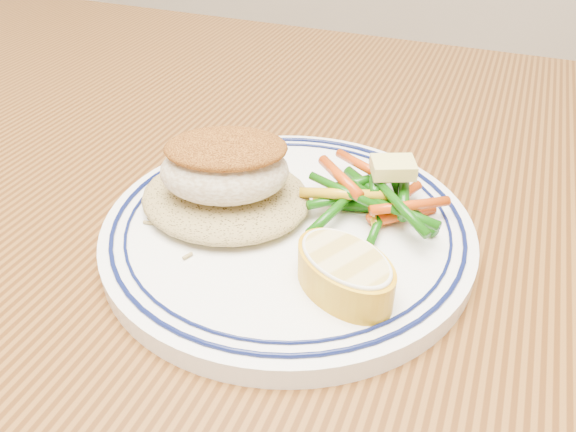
% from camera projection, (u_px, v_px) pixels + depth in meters
% --- Properties ---
extents(dining_table, '(1.50, 0.90, 0.75)m').
position_uv_depth(dining_table, '(252.00, 321.00, 0.46)').
color(dining_table, '#4B290F').
rests_on(dining_table, ground).
extents(plate, '(0.25, 0.25, 0.02)m').
position_uv_depth(plate, '(288.00, 228.00, 0.39)').
color(plate, white).
rests_on(plate, dining_table).
extents(rice_pilaf, '(0.12, 0.11, 0.02)m').
position_uv_depth(rice_pilaf, '(226.00, 193.00, 0.39)').
color(rice_pilaf, olive).
rests_on(rice_pilaf, plate).
extents(fish_fillet, '(0.10, 0.09, 0.04)m').
position_uv_depth(fish_fillet, '(225.00, 165.00, 0.37)').
color(fish_fillet, beige).
rests_on(fish_fillet, rice_pilaf).
extents(vegetable_pile, '(0.10, 0.11, 0.03)m').
position_uv_depth(vegetable_pile, '(376.00, 195.00, 0.39)').
color(vegetable_pile, '#114A09').
rests_on(vegetable_pile, plate).
extents(butter_pat, '(0.03, 0.03, 0.01)m').
position_uv_depth(butter_pat, '(393.00, 167.00, 0.38)').
color(butter_pat, '#E3D86F').
rests_on(butter_pat, vegetable_pile).
extents(lemon_wedge, '(0.08, 0.08, 0.03)m').
position_uv_depth(lemon_wedge, '(345.00, 271.00, 0.32)').
color(lemon_wedge, gold).
rests_on(lemon_wedge, plate).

